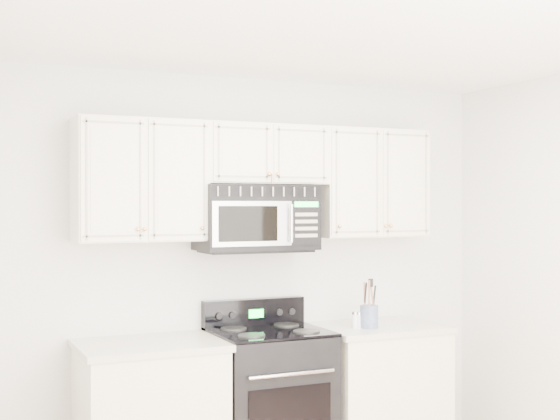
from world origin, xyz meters
TOP-DOWN VIEW (x-y plane):
  - room at (0.00, 0.00)m, footprint 3.51×3.51m
  - base_cabinet_right at (0.80, 1.44)m, footprint 0.86×0.65m
  - range at (-0.01, 1.45)m, footprint 0.72×0.66m
  - upper_cabinets at (-0.00, 1.58)m, footprint 2.44×0.37m
  - microwave at (-0.06, 1.55)m, footprint 0.77×0.43m
  - utensil_crock at (0.67, 1.34)m, footprint 0.12×0.12m
  - shaker_salt at (0.59, 1.38)m, footprint 0.05×0.05m
  - shaker_pepper at (0.61, 1.37)m, footprint 0.04×0.04m

SIDE VIEW (x-z plane):
  - base_cabinet_right at x=0.80m, z-range -0.03..0.89m
  - range at x=-0.01m, z-range -0.07..1.04m
  - shaker_pepper at x=0.61m, z-range 0.92..1.03m
  - shaker_salt at x=0.59m, z-range 0.92..1.03m
  - utensil_crock at x=0.67m, z-range 0.84..1.17m
  - room at x=0.00m, z-range 0.00..2.60m
  - microwave at x=-0.06m, z-range 1.45..1.87m
  - upper_cabinets at x=0.00m, z-range 1.56..2.31m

